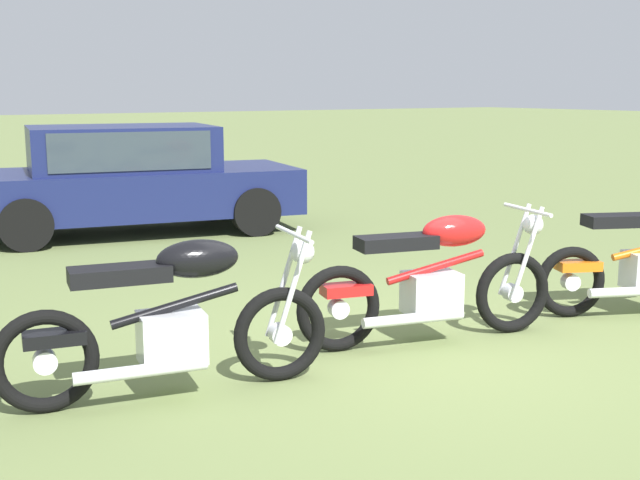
{
  "coord_description": "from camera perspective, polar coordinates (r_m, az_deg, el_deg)",
  "views": [
    {
      "loc": [
        -3.92,
        -4.51,
        1.91
      ],
      "look_at": [
        0.1,
        1.61,
        0.56
      ],
      "focal_mm": 46.11,
      "sensor_mm": 36.0,
      "label": 1
    }
  ],
  "objects": [
    {
      "name": "ground_plane",
      "position": [
        6.27,
        7.4,
        -7.36
      ],
      "size": [
        120.0,
        120.0,
        0.0
      ],
      "primitive_type": "plane",
      "color": "olive"
    },
    {
      "name": "car_navy",
      "position": [
        11.26,
        -13.09,
        4.51
      ],
      "size": [
        4.53,
        2.61,
        1.43
      ],
      "rotation": [
        0.0,
        0.0,
        -0.2
      ],
      "color": "#161E4C",
      "rests_on": "ground"
    },
    {
      "name": "motorcycle_black",
      "position": [
        5.21,
        -10.23,
        -5.48
      ],
      "size": [
        2.09,
        0.74,
        1.02
      ],
      "rotation": [
        0.0,
        0.0,
        -0.2
      ],
      "color": "black",
      "rests_on": "ground"
    },
    {
      "name": "motorcycle_red",
      "position": [
        6.29,
        7.82,
        -2.71
      ],
      "size": [
        2.07,
        0.82,
        1.02
      ],
      "rotation": [
        0.0,
        0.0,
        -0.25
      ],
      "color": "black",
      "rests_on": "ground"
    }
  ]
}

